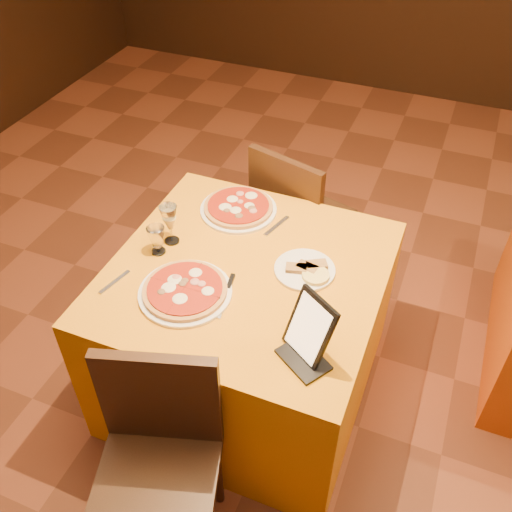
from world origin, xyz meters
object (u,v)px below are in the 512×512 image
at_px(pizza_far, 238,208).
at_px(water_glass, 157,240).
at_px(main_table, 247,330).
at_px(chair_main_far, 304,216).
at_px(wine_glass, 170,224).
at_px(chair_main_near, 156,484).
at_px(tablet, 310,328).
at_px(pizza_near, 185,291).

distance_m(pizza_far, water_glass, 0.44).
bearing_deg(main_table, pizza_far, 117.91).
height_order(chair_main_far, wine_glass, wine_glass).
height_order(main_table, pizza_far, pizza_far).
bearing_deg(chair_main_near, chair_main_far, 72.95).
relative_size(water_glass, tablet, 0.53).
xyz_separation_m(pizza_near, wine_glass, (-0.20, 0.26, 0.08)).
xyz_separation_m(water_glass, tablet, (0.75, -0.27, 0.06)).
distance_m(wine_glass, tablet, 0.81).
distance_m(pizza_near, water_glass, 0.29).
xyz_separation_m(pizza_near, pizza_far, (-0.02, 0.57, 0.00)).
height_order(main_table, wine_glass, wine_glass).
height_order(chair_main_far, pizza_near, chair_main_far).
relative_size(wine_glass, water_glass, 1.46).
relative_size(pizza_far, tablet, 1.44).
distance_m(chair_main_near, tablet, 0.76).
xyz_separation_m(main_table, water_glass, (-0.39, -0.04, 0.44)).
relative_size(chair_main_near, water_glass, 7.00).
bearing_deg(wine_glass, chair_main_far, 63.71).
distance_m(pizza_far, wine_glass, 0.36).
bearing_deg(pizza_far, main_table, -62.09).
height_order(pizza_far, water_glass, water_glass).
height_order(main_table, pizza_near, pizza_near).
bearing_deg(chair_main_far, tablet, 124.04).
bearing_deg(tablet, pizza_far, 162.77).
bearing_deg(chair_main_far, pizza_near, 96.26).
xyz_separation_m(chair_main_near, chair_main_far, (0.00, 1.61, 0.00)).
xyz_separation_m(main_table, wine_glass, (-0.37, 0.05, 0.47)).
bearing_deg(pizza_far, chair_main_near, -80.93).
height_order(chair_main_near, water_glass, chair_main_near).
height_order(wine_glass, water_glass, wine_glass).
bearing_deg(wine_glass, pizza_near, -52.78).
distance_m(chair_main_far, wine_glass, 0.92).
relative_size(pizza_near, pizza_far, 1.04).
height_order(pizza_far, tablet, tablet).
bearing_deg(wine_glass, pizza_far, 59.47).
xyz_separation_m(chair_main_near, pizza_far, (-0.19, 1.18, 0.31)).
distance_m(wine_glass, water_glass, 0.09).
bearing_deg(chair_main_far, wine_glass, 79.51).
height_order(chair_main_near, wine_glass, wine_glass).
distance_m(pizza_near, wine_glass, 0.34).
height_order(chair_main_near, tablet, tablet).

